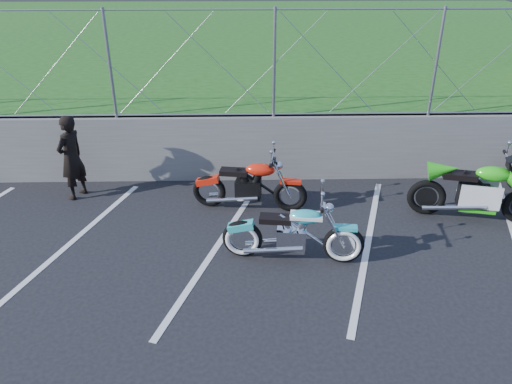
{
  "coord_description": "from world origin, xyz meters",
  "views": [
    {
      "loc": [
        0.45,
        -5.7,
        4.34
      ],
      "look_at": [
        0.61,
        1.3,
        0.79
      ],
      "focal_mm": 35.0,
      "sensor_mm": 36.0,
      "label": 1
    }
  ],
  "objects_px": {
    "cruiser_turquoise": "(294,235)",
    "naked_orange": "(251,187)",
    "sportbike_green": "(477,193)",
    "person_standing": "(71,157)"
  },
  "relations": [
    {
      "from": "cruiser_turquoise",
      "to": "naked_orange",
      "type": "bearing_deg",
      "value": 118.8
    },
    {
      "from": "sportbike_green",
      "to": "naked_orange",
      "type": "bearing_deg",
      "value": -173.15
    },
    {
      "from": "sportbike_green",
      "to": "cruiser_turquoise",
      "type": "bearing_deg",
      "value": -146.71
    },
    {
      "from": "person_standing",
      "to": "sportbike_green",
      "type": "bearing_deg",
      "value": 106.66
    },
    {
      "from": "cruiser_turquoise",
      "to": "naked_orange",
      "type": "relative_size",
      "value": 1.04
    },
    {
      "from": "naked_orange",
      "to": "cruiser_turquoise",
      "type": "bearing_deg",
      "value": -60.12
    },
    {
      "from": "cruiser_turquoise",
      "to": "person_standing",
      "type": "height_order",
      "value": "person_standing"
    },
    {
      "from": "naked_orange",
      "to": "person_standing",
      "type": "xyz_separation_m",
      "value": [
        -3.27,
        0.55,
        0.36
      ]
    },
    {
      "from": "naked_orange",
      "to": "sportbike_green",
      "type": "height_order",
      "value": "sportbike_green"
    },
    {
      "from": "naked_orange",
      "to": "sportbike_green",
      "type": "xyz_separation_m",
      "value": [
        3.84,
        -0.46,
        0.06
      ]
    }
  ]
}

